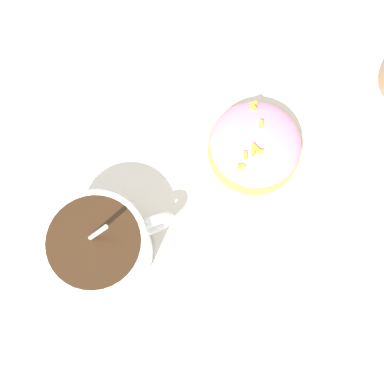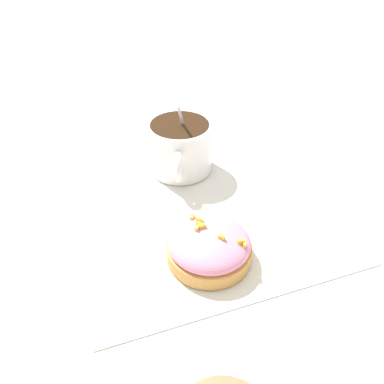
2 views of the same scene
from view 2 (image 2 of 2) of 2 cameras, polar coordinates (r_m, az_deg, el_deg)
The scene contains 4 objects.
ground_plane at distance 0.48m, azimuth 1.05°, elevation -2.19°, with size 3.00×3.00×0.00m, color silver.
paper_napkin at distance 0.48m, azimuth 1.05°, elevation -2.05°, with size 0.34×0.34×0.00m.
coffee_cup at distance 0.52m, azimuth -1.85°, elevation 7.17°, with size 0.12×0.09×0.10m.
frosted_pastry at distance 0.40m, azimuth 2.64°, elevation -8.15°, with size 0.09×0.09×0.04m.
Camera 2 is at (-0.35, 0.09, 0.31)m, focal length 35.00 mm.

